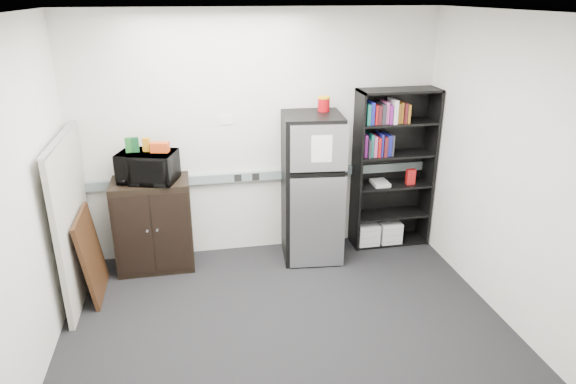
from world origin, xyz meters
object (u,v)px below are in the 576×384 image
(cabinet, at_px, (154,224))
(microwave, at_px, (148,167))
(cubicle_partition, at_px, (72,219))
(refrigerator, at_px, (311,188))
(bookshelf, at_px, (391,166))

(cabinet, distance_m, microwave, 0.66)
(cubicle_partition, xyz_separation_m, refrigerator, (2.43, 0.34, 0.01))
(cabinet, bearing_deg, refrigerator, -2.67)
(microwave, distance_m, refrigerator, 1.75)
(cabinet, height_order, refrigerator, refrigerator)
(bookshelf, distance_m, cabinet, 2.74)
(cubicle_partition, height_order, refrigerator, refrigerator)
(bookshelf, relative_size, cubicle_partition, 1.14)
(bookshelf, height_order, refrigerator, bookshelf)
(cabinet, xyz_separation_m, microwave, (0.00, -0.02, 0.66))
(bookshelf, bearing_deg, microwave, -178.27)
(bookshelf, bearing_deg, cabinet, -178.61)
(cabinet, bearing_deg, microwave, -90.00)
(cabinet, relative_size, microwave, 1.76)
(cubicle_partition, height_order, microwave, cubicle_partition)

